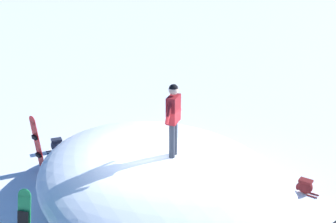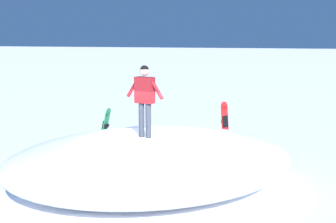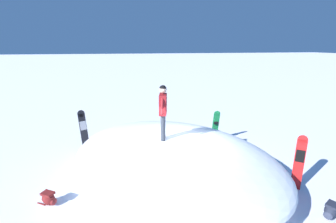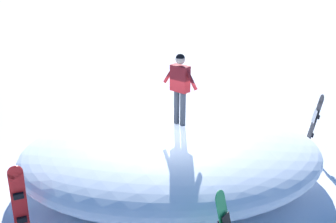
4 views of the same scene
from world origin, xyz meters
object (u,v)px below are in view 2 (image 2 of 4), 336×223
at_px(snowboard_secondary_upright, 105,131).
at_px(snowboard_tertiary_upright, 225,127).
at_px(backpack_far, 266,150).
at_px(snowboarder_standing, 145,94).

relative_size(snowboard_secondary_upright, snowboard_tertiary_upright, 0.90).
bearing_deg(snowboard_secondary_upright, backpack_far, -168.99).
xyz_separation_m(snowboard_tertiary_upright, backpack_far, (-1.34, 0.10, -0.67)).
bearing_deg(backpack_far, snowboarder_standing, 53.51).
bearing_deg(snowboard_tertiary_upright, snowboard_secondary_upright, 16.27).
height_order(snowboard_tertiary_upright, backpack_far, snowboard_tertiary_upright).
distance_m(snowboard_secondary_upright, backpack_far, 5.21).
xyz_separation_m(snowboard_secondary_upright, backpack_far, (-5.09, -0.99, -0.58)).
bearing_deg(backpack_far, snowboard_secondary_upright, 11.01).
bearing_deg(snowboard_tertiary_upright, snowboarder_standing, 69.28).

